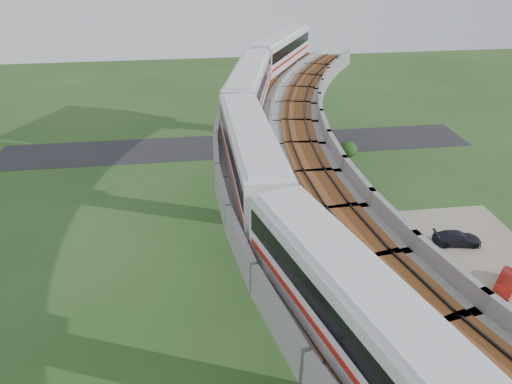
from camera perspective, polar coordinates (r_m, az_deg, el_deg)
The scene contains 14 objects.
ground at distance 39.16m, azimuth 2.64°, elevation -11.69°, with size 160.00×160.00×0.00m, color #27481D.
dirt_lot at distance 42.14m, azimuth 22.60°, elevation -10.90°, with size 18.00×26.00×0.04m, color gray.
asphalt_road at distance 64.89m, azimuth -2.00°, elevation 5.31°, with size 60.00×8.00×0.03m, color #232326.
viaduct at distance 34.97m, azimuth 9.17°, elevation 0.50°, with size 19.58×73.98×11.40m.
metro_train at distance 38.44m, azimuth 2.41°, elevation 8.70°, with size 13.55×60.99×3.64m.
fence at distance 41.29m, azimuth 16.29°, elevation -9.28°, with size 3.87×38.73×1.50m.
tree_0 at distance 58.60m, azimuth 10.41°, elevation 4.81°, with size 2.20×2.20×3.33m.
tree_1 at distance 52.87m, azimuth 9.54°, elevation 2.09°, with size 1.87×1.87×3.06m.
tree_2 at distance 47.93m, azimuth 10.25°, elevation -0.38°, with size 3.02×3.02×3.87m.
tree_3 at distance 41.77m, azimuth 10.21°, elevation -5.13°, with size 2.77×2.77×3.66m.
tree_4 at distance 40.07m, azimuth 10.77°, elevation -8.20°, with size 2.34×2.34×2.65m.
tree_5 at distance 33.93m, azimuth 17.11°, elevation -15.92°, with size 2.26×2.26×3.09m.
car_red at distance 43.89m, azimuth 26.77°, elevation -9.17°, with size 1.30×3.72×1.22m, color #A3160F.
car_dark at distance 47.81m, azimuth 22.01°, elevation -4.92°, with size 1.71×4.20×1.22m, color black.
Camera 1 is at (-5.78, -29.62, 24.96)m, focal length 35.00 mm.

